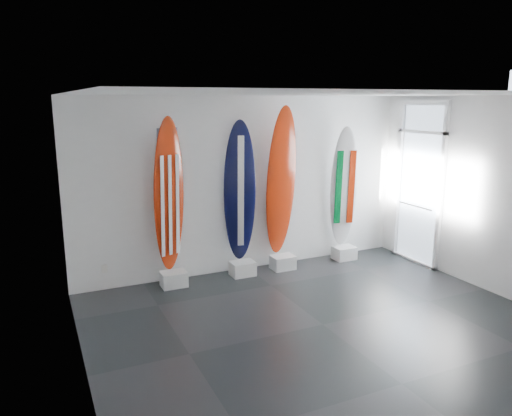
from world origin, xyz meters
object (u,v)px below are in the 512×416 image
surfboard_navy (240,192)px  surfboard_swiss (281,182)px  surfboard_usa (169,196)px  surfboard_italy (344,187)px

surfboard_navy → surfboard_swiss: size_ratio=0.91×
surfboard_navy → surfboard_swiss: (0.77, 0.00, 0.11)m
surfboard_usa → surfboard_italy: (3.28, 0.00, -0.11)m
surfboard_navy → surfboard_italy: surfboard_navy is taller
surfboard_usa → surfboard_swiss: surfboard_swiss is taller
surfboard_navy → surfboard_italy: size_ratio=1.07×
surfboard_usa → surfboard_swiss: (1.98, 0.00, 0.08)m
surfboard_italy → surfboard_navy: bearing=-162.8°
surfboard_navy → surfboard_swiss: surfboard_swiss is taller
surfboard_usa → surfboard_swiss: size_ratio=0.94×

